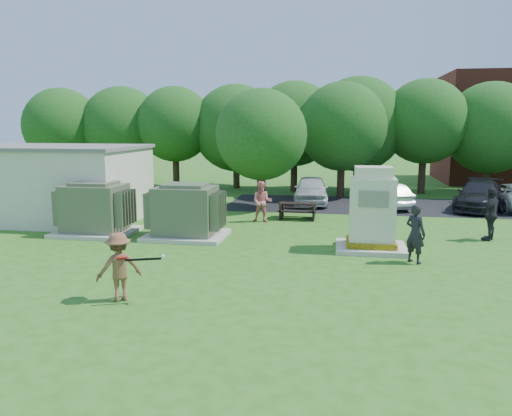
% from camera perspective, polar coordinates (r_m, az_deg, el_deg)
% --- Properties ---
extents(ground, '(120.00, 120.00, 0.00)m').
position_cam_1_polar(ground, '(14.45, -2.68, -7.69)').
color(ground, '#2D6619').
rests_on(ground, ground).
extents(service_building, '(10.00, 5.00, 3.20)m').
position_cam_1_polar(service_building, '(24.94, -24.53, 2.50)').
color(service_building, beige).
rests_on(service_building, ground).
extents(service_building_roof, '(10.20, 5.20, 0.15)m').
position_cam_1_polar(service_building_roof, '(24.81, -24.79, 6.34)').
color(service_building_roof, slate).
rests_on(service_building_roof, service_building).
extents(parking_strip, '(20.00, 6.00, 0.01)m').
position_cam_1_polar(parking_strip, '(27.61, 17.91, 0.16)').
color(parking_strip, '#232326').
rests_on(parking_strip, ground).
extents(transformer_left, '(3.00, 2.40, 2.07)m').
position_cam_1_polar(transformer_left, '(20.59, -17.89, -0.18)').
color(transformer_left, beige).
rests_on(transformer_left, ground).
extents(transformer_right, '(3.00, 2.40, 2.07)m').
position_cam_1_polar(transformer_right, '(19.17, -8.03, -0.50)').
color(transformer_right, beige).
rests_on(transformer_right, ground).
extents(generator_cabinet, '(2.36, 1.93, 2.88)m').
position_cam_1_polar(generator_cabinet, '(17.46, 13.10, -0.67)').
color(generator_cabinet, beige).
rests_on(generator_cabinet, ground).
extents(picnic_table, '(1.71, 1.28, 0.73)m').
position_cam_1_polar(picnic_table, '(22.91, 4.79, -0.10)').
color(picnic_table, black).
rests_on(picnic_table, ground).
extents(batter, '(1.26, 1.17, 1.70)m').
position_cam_1_polar(batter, '(12.67, -15.40, -6.50)').
color(batter, brown).
rests_on(batter, ground).
extents(person_by_generator, '(0.80, 0.79, 1.87)m').
position_cam_1_polar(person_by_generator, '(16.25, 17.75, -2.80)').
color(person_by_generator, black).
rests_on(person_by_generator, ground).
extents(person_at_picnic, '(0.91, 0.72, 1.83)m').
position_cam_1_polar(person_at_picnic, '(21.97, 0.71, 0.72)').
color(person_at_picnic, '#E87A7C').
rests_on(person_at_picnic, ground).
extents(person_walking_right, '(1.01, 1.25, 1.99)m').
position_cam_1_polar(person_walking_right, '(20.44, 25.26, -0.63)').
color(person_walking_right, '#232227').
rests_on(person_walking_right, ground).
extents(car_white, '(1.99, 4.51, 1.51)m').
position_cam_1_polar(car_white, '(27.31, 6.32, 2.06)').
color(car_white, silver).
rests_on(car_white, ground).
extents(car_silver_a, '(2.59, 4.08, 1.27)m').
position_cam_1_polar(car_silver_a, '(26.75, 14.61, 1.39)').
color(car_silver_a, silver).
rests_on(car_silver_a, ground).
extents(car_dark, '(3.65, 5.40, 1.45)m').
position_cam_1_polar(car_dark, '(27.71, 24.19, 1.32)').
color(car_dark, black).
rests_on(car_dark, ground).
extents(batting_equipment, '(1.15, 0.35, 0.14)m').
position_cam_1_polar(batting_equipment, '(12.21, -12.90, -5.66)').
color(batting_equipment, black).
rests_on(batting_equipment, ground).
extents(tree_row, '(41.30, 13.30, 7.30)m').
position_cam_1_polar(tree_row, '(32.01, 7.55, 9.22)').
color(tree_row, '#47301E').
rests_on(tree_row, ground).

